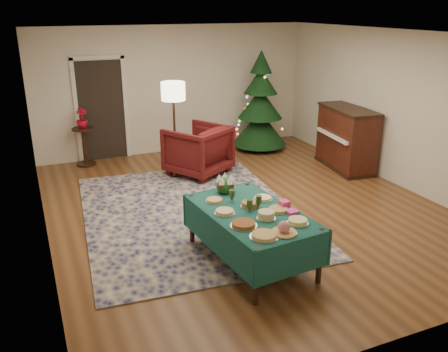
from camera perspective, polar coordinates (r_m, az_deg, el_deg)
name	(u,v)px	position (r m, az deg, el deg)	size (l,w,h in m)	color
room_shell	(245,126)	(7.26, 2.58, 6.05)	(7.00, 7.00, 7.00)	#593319
doorway	(101,108)	(10.13, -14.54, 7.98)	(1.08, 0.04, 2.16)	black
rug	(190,213)	(7.47, -4.05, -4.46)	(3.20, 4.20, 0.02)	#121545
buffet_table	(251,221)	(5.91, 3.29, -5.49)	(1.22, 1.89, 0.70)	black
platter_0	(264,236)	(5.23, 4.85, -7.15)	(0.33, 0.33, 0.04)	silver
platter_1	(284,229)	(5.32, 7.23, -6.29)	(0.30, 0.30, 0.15)	silver
platter_2	(298,221)	(5.59, 8.86, -5.42)	(0.26, 0.26, 0.06)	silver
platter_3	(244,224)	(5.47, 2.38, -5.83)	(0.32, 0.32, 0.05)	silver
platter_4	(266,215)	(5.65, 5.09, -4.72)	(0.23, 0.23, 0.09)	silver
platter_5	(278,210)	(5.88, 6.55, -4.04)	(0.27, 0.27, 0.04)	silver
platter_6	(225,212)	(5.77, 0.07, -4.34)	(0.26, 0.26, 0.05)	silver
platter_7	(250,204)	(5.97, 3.13, -3.43)	(0.25, 0.25, 0.07)	silver
platter_8	(263,198)	(6.20, 4.73, -2.68)	(0.25, 0.25, 0.04)	silver
platter_9	(214,200)	(6.11, -1.16, -2.95)	(0.24, 0.24, 0.04)	silver
goblet_0	(232,196)	(6.08, 0.96, -2.37)	(0.07, 0.07, 0.16)	#2D471E
goblet_1	(259,202)	(5.92, 4.21, -3.08)	(0.07, 0.07, 0.16)	#2D471E
goblet_2	(250,205)	(5.81, 3.10, -3.53)	(0.07, 0.07, 0.16)	#2D471E
napkin_stack	(292,212)	(5.85, 8.14, -4.26)	(0.14, 0.14, 0.04)	#D53B9A
gift_box	(284,204)	(5.97, 7.26, -3.39)	(0.11, 0.11, 0.09)	#E7407A
centerpiece	(225,184)	(6.37, 0.15, -0.97)	(0.25, 0.25, 0.29)	#1E4C1E
armchair	(198,148)	(9.04, -3.18, 3.41)	(1.01, 0.95, 1.04)	#511112
floor_lamp	(173,97)	(8.67, -6.11, 9.41)	(0.43, 0.43, 1.79)	#A57F3F
side_table	(85,147)	(9.98, -16.41, 3.34)	(0.43, 0.43, 0.77)	black
potted_plant	(82,123)	(9.85, -16.70, 6.17)	(0.22, 0.39, 0.22)	maroon
christmas_tree	(260,106)	(10.60, 4.37, 8.44)	(1.49, 1.49, 2.18)	black
piano	(346,139)	(9.64, 14.49, 4.32)	(0.82, 1.47, 1.22)	black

